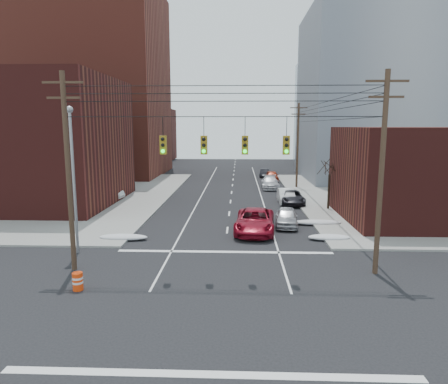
# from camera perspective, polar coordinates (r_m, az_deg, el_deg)

# --- Properties ---
(ground) EXTENTS (160.00, 160.00, 0.00)m
(ground) POSITION_cam_1_polar(r_m,az_deg,el_deg) (20.20, -0.56, -14.26)
(ground) COLOR black
(ground) RESTS_ON ground
(sidewalk_nw) EXTENTS (40.00, 40.00, 0.15)m
(sidewalk_nw) POSITION_cam_1_polar(r_m,az_deg,el_deg) (53.95, -29.00, -0.33)
(sidewalk_nw) COLOR gray
(sidewalk_nw) RESTS_ON ground
(building_brick_tall) EXTENTS (24.00, 20.00, 30.00)m
(building_brick_tall) POSITION_cam_1_polar(r_m,az_deg,el_deg) (71.32, -18.90, 14.49)
(building_brick_tall) COLOR maroon
(building_brick_tall) RESTS_ON ground
(building_brick_near) EXTENTS (20.00, 16.00, 13.00)m
(building_brick_near) POSITION_cam_1_polar(r_m,az_deg,el_deg) (46.53, -27.49, 6.39)
(building_brick_near) COLOR #491816
(building_brick_near) RESTS_ON ground
(building_brick_far) EXTENTS (22.00, 18.00, 12.00)m
(building_brick_far) POSITION_cam_1_polar(r_m,az_deg,el_deg) (96.33, -14.19, 7.90)
(building_brick_far) COLOR #491816
(building_brick_far) RESTS_ON ground
(building_office) EXTENTS (22.00, 20.00, 25.00)m
(building_office) POSITION_cam_1_polar(r_m,az_deg,el_deg) (66.09, 21.32, 12.62)
(building_office) COLOR gray
(building_office) RESTS_ON ground
(building_glass) EXTENTS (20.00, 18.00, 22.00)m
(building_glass) POSITION_cam_1_polar(r_m,az_deg,el_deg) (91.49, 17.10, 10.84)
(building_glass) COLOR gray
(building_glass) RESTS_ON ground
(building_storefront) EXTENTS (16.00, 12.00, 8.00)m
(building_storefront) POSITION_cam_1_polar(r_m,az_deg,el_deg) (38.71, 28.40, 2.19)
(building_storefront) COLOR #491816
(building_storefront) RESTS_ON ground
(utility_pole_left) EXTENTS (2.20, 0.28, 11.00)m
(utility_pole_left) POSITION_cam_1_polar(r_m,az_deg,el_deg) (23.56, -21.37, 3.10)
(utility_pole_left) COLOR #473323
(utility_pole_left) RESTS_ON ground
(utility_pole_right) EXTENTS (2.20, 0.28, 11.00)m
(utility_pole_right) POSITION_cam_1_polar(r_m,az_deg,el_deg) (22.91, 21.58, 2.92)
(utility_pole_right) COLOR #473323
(utility_pole_right) RESTS_ON ground
(utility_pole_far) EXTENTS (2.20, 0.28, 11.00)m
(utility_pole_far) POSITION_cam_1_polar(r_m,az_deg,el_deg) (53.08, 10.48, 6.77)
(utility_pole_far) COLOR #473323
(utility_pole_far) RESTS_ON ground
(traffic_signals) EXTENTS (17.00, 0.42, 2.02)m
(traffic_signals) POSITION_cam_1_polar(r_m,az_deg,el_deg) (21.48, 0.04, 6.90)
(traffic_signals) COLOR black
(traffic_signals) RESTS_ON ground
(street_light) EXTENTS (0.44, 0.44, 9.32)m
(street_light) POSITION_cam_1_polar(r_m,az_deg,el_deg) (26.72, -20.77, 3.28)
(street_light) COLOR gray
(street_light) RESTS_ON ground
(bare_tree) EXTENTS (2.09, 2.20, 4.93)m
(bare_tree) POSITION_cam_1_polar(r_m,az_deg,el_deg) (39.87, 14.73, 0.77)
(bare_tree) COLOR black
(bare_tree) RESTS_ON ground
(snow_nw) EXTENTS (3.50, 1.08, 0.42)m
(snow_nw) POSITION_cam_1_polar(r_m,az_deg,el_deg) (29.77, -14.17, -6.26)
(snow_nw) COLOR silver
(snow_nw) RESTS_ON ground
(snow_ne) EXTENTS (3.00, 1.08, 0.42)m
(snow_ne) POSITION_cam_1_polar(r_m,az_deg,el_deg) (29.80, 14.79, -6.28)
(snow_ne) COLOR silver
(snow_ne) RESTS_ON ground
(snow_east_far) EXTENTS (4.00, 1.08, 0.42)m
(snow_east_far) POSITION_cam_1_polar(r_m,az_deg,el_deg) (34.06, 13.16, -4.24)
(snow_east_far) COLOR silver
(snow_east_far) RESTS_ON ground
(red_pickup) EXTENTS (3.39, 6.53, 1.76)m
(red_pickup) POSITION_cam_1_polar(r_m,az_deg,el_deg) (30.88, 4.43, -4.15)
(red_pickup) COLOR maroon
(red_pickup) RESTS_ON ground
(parked_car_a) EXTENTS (2.25, 4.60, 1.51)m
(parked_car_a) POSITION_cam_1_polar(r_m,az_deg,el_deg) (33.05, 8.92, -3.55)
(parked_car_a) COLOR #B6B6BB
(parked_car_a) RESTS_ON ground
(parked_car_b) EXTENTS (1.64, 4.63, 1.52)m
(parked_car_b) POSITION_cam_1_polar(r_m,az_deg,el_deg) (42.76, 8.88, -0.58)
(parked_car_b) COLOR white
(parked_car_b) RESTS_ON ground
(parked_car_c) EXTENTS (2.46, 5.25, 1.45)m
(parked_car_c) POSITION_cam_1_polar(r_m,az_deg,el_deg) (42.35, 9.60, -0.74)
(parked_car_c) COLOR black
(parked_car_c) RESTS_ON ground
(parked_car_d) EXTENTS (2.29, 5.42, 1.56)m
(parked_car_d) POSITION_cam_1_polar(r_m,az_deg,el_deg) (52.42, 6.60, 1.33)
(parked_car_d) COLOR silver
(parked_car_d) RESTS_ON ground
(parked_car_e) EXTENTS (1.79, 4.43, 1.51)m
(parked_car_e) POSITION_cam_1_polar(r_m,az_deg,el_deg) (59.75, 6.88, 2.29)
(parked_car_e) COLOR maroon
(parked_car_e) RESTS_ON ground
(parked_car_f) EXTENTS (1.81, 3.96, 1.26)m
(parked_car_f) POSITION_cam_1_polar(r_m,az_deg,el_deg) (64.49, 5.80, 2.73)
(parked_car_f) COLOR black
(parked_car_f) RESTS_ON ground
(lot_car_a) EXTENTS (4.82, 2.07, 1.54)m
(lot_car_a) POSITION_cam_1_polar(r_m,az_deg,el_deg) (45.68, -17.04, -0.04)
(lot_car_a) COLOR silver
(lot_car_a) RESTS_ON sidewalk_nw
(lot_car_b) EXTENTS (5.05, 3.21, 1.30)m
(lot_car_b) POSITION_cam_1_polar(r_m,az_deg,el_deg) (47.47, -16.92, 0.16)
(lot_car_b) COLOR #A7A6AB
(lot_car_b) RESTS_ON sidewalk_nw
(lot_car_c) EXTENTS (5.28, 3.52, 1.42)m
(lot_car_c) POSITION_cam_1_polar(r_m,az_deg,el_deg) (44.07, -23.58, -0.84)
(lot_car_c) COLOR black
(lot_car_c) RESTS_ON sidewalk_nw
(lot_car_d) EXTENTS (3.83, 1.89, 1.25)m
(lot_car_d) POSITION_cam_1_polar(r_m,az_deg,el_deg) (47.48, -19.77, -0.01)
(lot_car_d) COLOR #9E9FA3
(lot_car_d) RESTS_ON sidewalk_nw
(construction_barrel) EXTENTS (0.58, 0.58, 0.91)m
(construction_barrel) POSITION_cam_1_polar(r_m,az_deg,el_deg) (21.65, -20.17, -11.86)
(construction_barrel) COLOR #F13C0C
(construction_barrel) RESTS_ON ground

